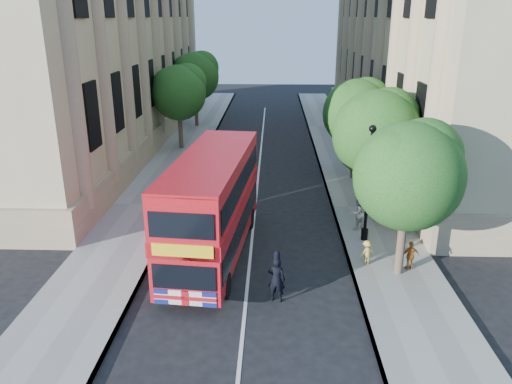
# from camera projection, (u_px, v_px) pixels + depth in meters

# --- Properties ---
(ground) EXTENTS (120.00, 120.00, 0.00)m
(ground) POSITION_uv_depth(u_px,v_px,m) (244.00, 316.00, 16.73)
(ground) COLOR black
(ground) RESTS_ON ground
(pavement_right) EXTENTS (3.50, 80.00, 0.12)m
(pavement_right) POSITION_uv_depth(u_px,v_px,m) (365.00, 208.00, 25.94)
(pavement_right) COLOR gray
(pavement_right) RESTS_ON ground
(pavement_left) EXTENTS (3.50, 80.00, 0.12)m
(pavement_left) POSITION_uv_depth(u_px,v_px,m) (146.00, 205.00, 26.32)
(pavement_left) COLOR gray
(pavement_left) RESTS_ON ground
(building_right) EXTENTS (12.00, 38.00, 18.00)m
(building_right) POSITION_uv_depth(u_px,v_px,m) (453.00, 23.00, 35.88)
(building_right) COLOR tan
(building_right) RESTS_ON ground
(building_left) EXTENTS (12.00, 38.00, 18.00)m
(building_left) POSITION_uv_depth(u_px,v_px,m) (75.00, 23.00, 36.78)
(building_left) COLOR tan
(building_left) RESTS_ON ground
(tree_right_near) EXTENTS (4.00, 4.00, 6.08)m
(tree_right_near) POSITION_uv_depth(u_px,v_px,m) (410.00, 170.00, 17.98)
(tree_right_near) COLOR #473828
(tree_right_near) RESTS_ON ground
(tree_right_mid) EXTENTS (4.20, 4.20, 6.37)m
(tree_right_mid) POSITION_uv_depth(u_px,v_px,m) (378.00, 129.00, 23.56)
(tree_right_mid) COLOR #473828
(tree_right_mid) RESTS_ON ground
(tree_right_far) EXTENTS (4.00, 4.00, 6.15)m
(tree_right_far) POSITION_uv_depth(u_px,v_px,m) (357.00, 109.00, 29.26)
(tree_right_far) COLOR #473828
(tree_right_far) RESTS_ON ground
(tree_left_far) EXTENTS (4.00, 4.00, 6.30)m
(tree_left_far) POSITION_uv_depth(u_px,v_px,m) (179.00, 90.00, 36.19)
(tree_left_far) COLOR #473828
(tree_left_far) RESTS_ON ground
(tree_left_back) EXTENTS (4.20, 4.20, 6.65)m
(tree_left_back) POSITION_uv_depth(u_px,v_px,m) (195.00, 74.00, 43.64)
(tree_left_back) COLOR #473828
(tree_left_back) RESTS_ON ground
(lamp_post) EXTENTS (0.32, 0.32, 5.16)m
(lamp_post) POSITION_uv_depth(u_px,v_px,m) (368.00, 189.00, 21.38)
(lamp_post) COLOR black
(lamp_post) RESTS_ON pavement_right
(double_decker_bus) EXTENTS (3.26, 9.35, 4.23)m
(double_decker_bus) POSITION_uv_depth(u_px,v_px,m) (213.00, 203.00, 20.17)
(double_decker_bus) COLOR #B20C14
(double_decker_bus) RESTS_ON ground
(box_van) EXTENTS (2.03, 4.53, 2.54)m
(box_van) POSITION_uv_depth(u_px,v_px,m) (219.00, 170.00, 28.32)
(box_van) COLOR black
(box_van) RESTS_ON ground
(police_constable) EXTENTS (0.68, 0.52, 1.69)m
(police_constable) POSITION_uv_depth(u_px,v_px,m) (277.00, 279.00, 17.35)
(police_constable) COLOR black
(police_constable) RESTS_ON ground
(woman_pedestrian) EXTENTS (0.99, 0.94, 1.61)m
(woman_pedestrian) POSITION_uv_depth(u_px,v_px,m) (357.00, 213.00, 22.99)
(woman_pedestrian) COLOR beige
(woman_pedestrian) RESTS_ON pavement_right
(child_a) EXTENTS (0.72, 0.39, 1.17)m
(child_a) POSITION_uv_depth(u_px,v_px,m) (410.00, 256.00, 19.38)
(child_a) COLOR orange
(child_a) RESTS_ON pavement_right
(child_b) EXTENTS (0.75, 0.60, 1.02)m
(child_b) POSITION_uv_depth(u_px,v_px,m) (367.00, 253.00, 19.79)
(child_b) COLOR gold
(child_b) RESTS_ON pavement_right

